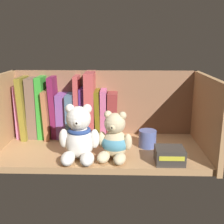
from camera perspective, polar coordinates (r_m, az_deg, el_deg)
shelf_board at (r=94.97cm, az=-2.07°, el=-7.86°), size 65.62×30.24×2.00cm
shelf_back_panel at (r=106.24cm, az=-1.58°, el=1.41°), size 68.02×1.20×26.02cm
shelf_side_panel_right at (r=94.95cm, az=18.55°, el=-0.98°), size 1.60×32.64×26.02cm
book_0 at (r=109.10cm, az=-17.88°, el=0.29°), size 1.69×10.01×19.23cm
book_1 at (r=108.09cm, az=-16.92°, el=1.06°), size 2.74×14.15×22.29cm
book_2 at (r=107.24cm, az=-15.44°, el=0.96°), size 3.41×10.04×21.87cm
book_3 at (r=106.31cm, az=-13.83°, el=1.06°), size 2.39×10.35×22.29cm
book_4 at (r=106.29cm, az=-12.58°, el=-0.16°), size 2.31×13.67×17.66cm
book_5 at (r=105.25cm, az=-11.56°, el=1.04°), size 2.85×9.37×22.29cm
book_6 at (r=105.36cm, az=-9.91°, el=-0.57°), size 3.46×9.96×16.14cm
book_7 at (r=104.76cm, az=-8.20°, el=-0.58°), size 2.49×12.78×16.19cm
book_8 at (r=103.59cm, az=-7.00°, el=1.14°), size 1.70×9.18×22.66cm
book_9 at (r=103.85cm, az=-5.88°, el=-0.05°), size 1.80×9.15×18.24cm
book_10 at (r=102.83cm, az=-4.36°, el=1.46°), size 3.40×12.93×23.89cm
book_11 at (r=103.36cm, az=-2.82°, el=-0.26°), size 2.17×12.51×17.60cm
book_12 at (r=103.20cm, az=-1.66°, el=-0.24°), size 2.11×9.41×17.67cm
book_13 at (r=103.22cm, az=0.04°, el=-0.56°), size 3.88×9.13×16.60cm
teddy_bear_larger at (r=84.44cm, az=-6.71°, el=-4.93°), size 12.21×12.32×16.87cm
teddy_bear_smaller at (r=84.99cm, az=0.55°, el=-5.73°), size 11.13×11.77×14.66cm
pillar_candle at (r=95.40cm, az=7.19°, el=-5.37°), size 5.85×5.85×5.75cm
small_product_box at (r=84.81cm, az=11.57°, el=-8.60°), size 8.36×7.37×4.61cm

